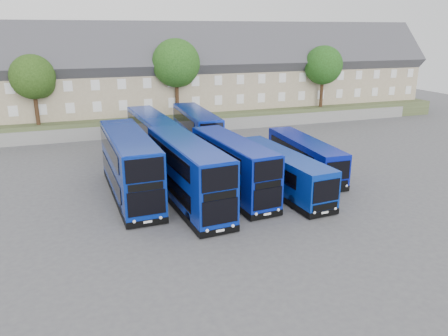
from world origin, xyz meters
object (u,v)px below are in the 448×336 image
(dd_front_mid, at_px, (188,174))
(tree_east, at_px, (324,67))
(tree_far, at_px, (334,60))
(coach_east_a, at_px, (281,172))
(dd_front_left, at_px, (130,167))
(tree_west, at_px, (34,79))
(tree_mid, at_px, (177,65))

(dd_front_mid, xyz_separation_m, tree_east, (25.09, 23.41, 5.12))
(tree_far, bearing_deg, tree_east, -130.60)
(coach_east_a, bearing_deg, dd_front_left, 161.51)
(coach_east_a, relative_size, tree_far, 1.34)
(tree_west, height_order, tree_east, tree_east)
(tree_west, xyz_separation_m, tree_mid, (16.00, 0.50, 1.02))
(tree_mid, height_order, tree_east, tree_mid)
(dd_front_left, xyz_separation_m, tree_mid, (8.78, 20.98, 5.71))
(coach_east_a, relative_size, tree_west, 1.51)
(dd_front_left, relative_size, tree_west, 1.58)
(tree_west, relative_size, tree_east, 0.94)
(tree_mid, distance_m, tree_far, 26.80)
(tree_east, bearing_deg, tree_mid, 178.57)
(dd_front_left, bearing_deg, dd_front_mid, -40.41)
(dd_front_left, xyz_separation_m, coach_east_a, (11.20, -2.74, -0.82))
(tree_west, bearing_deg, dd_front_mid, -65.01)
(tree_far, bearing_deg, dd_front_left, -141.69)
(tree_west, relative_size, tree_mid, 0.83)
(dd_front_left, distance_m, dd_front_mid, 4.72)
(tree_west, bearing_deg, tree_mid, 1.79)
(tree_east, bearing_deg, dd_front_left, -144.57)
(tree_west, distance_m, tree_far, 42.58)
(tree_west, bearing_deg, tree_east, 0.00)
(dd_front_mid, distance_m, coach_east_a, 7.54)
(tree_far, bearing_deg, tree_west, -170.54)
(coach_east_a, bearing_deg, dd_front_mid, 176.74)
(tree_mid, relative_size, tree_far, 1.06)
(dd_front_mid, bearing_deg, dd_front_left, 136.91)
(tree_east, bearing_deg, dd_front_mid, -136.98)
(dd_front_left, height_order, dd_front_mid, dd_front_left)
(dd_front_left, relative_size, tree_far, 1.40)
(tree_mid, bearing_deg, dd_front_mid, -102.02)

